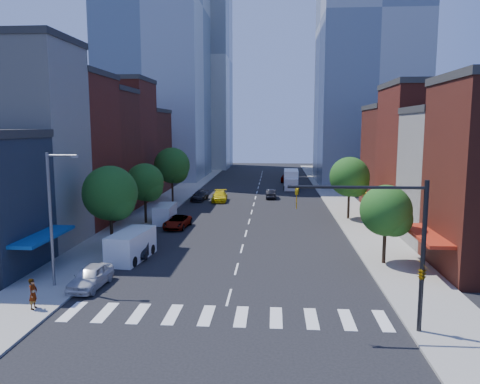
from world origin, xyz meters
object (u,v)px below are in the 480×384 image
Objects in this scene: parked_car_rear at (200,196)px; pedestrian_far at (106,250)px; parked_car_front at (91,277)px; cargo_van_far at (165,214)px; parked_car_third at (177,222)px; pedestrian_near at (33,294)px; cargo_van_near at (131,246)px; traffic_car_oncoming at (271,194)px; box_truck at (291,180)px; taxi at (220,196)px; parked_car_second at (141,248)px; traffic_car_far at (285,178)px.

pedestrian_far is at bearing -87.96° from parked_car_rear.
parked_car_front is 21.58m from cargo_van_far.
pedestrian_near reaches higher than parked_car_third.
parked_car_front is 4.57m from pedestrian_near.
parked_car_third is 1.03× the size of parked_car_rear.
cargo_van_near reaches higher than pedestrian_far.
cargo_van_near is 35.70m from traffic_car_oncoming.
box_truck is (15.27, 51.90, 0.76)m from parked_car_front.
traffic_car_oncoming is (11.88, 40.60, -0.09)m from parked_car_front.
pedestrian_far reaches higher than traffic_car_oncoming.
parked_car_rear is 0.96× the size of cargo_van_far.
taxi is 2.69× the size of pedestrian_far.
parked_car_third is 2.60× the size of pedestrian_near.
box_truck is (3.39, 11.30, 0.85)m from traffic_car_oncoming.
pedestrian_far is (-1.68, -1.07, -0.06)m from cargo_van_near.
parked_car_second is 13.70m from cargo_van_far.
pedestrian_far is (-3.00, -13.27, 0.45)m from parked_car_third.
traffic_car_far is 67.53m from pedestrian_near.
parked_car_front is at bearing -104.80° from box_truck.
parked_car_second is 0.80× the size of taxi.
pedestrian_near is at bearing -3.51° from pedestrian_far.
box_truck reaches higher than cargo_van_far.
parked_car_front is at bearing -99.39° from taxi.
traffic_car_far is (2.64, 20.73, 0.09)m from traffic_car_oncoming.
cargo_van_near is at bearing 123.64° from pedestrian_far.
traffic_car_oncoming is 20.90m from traffic_car_far.
cargo_van_near is at bearing -117.68° from parked_car_second.
pedestrian_near reaches higher than parked_car_second.
cargo_van_far is 42.32m from traffic_car_far.
cargo_van_far is at bearing 131.93° from parked_car_third.
box_truck is 4.20× the size of pedestrian_far.
taxi is (2.43, 18.16, 0.09)m from parked_car_third.
pedestrian_near is 9.87m from pedestrian_far.
cargo_van_near is 1.28× the size of traffic_car_far.
pedestrian_near reaches higher than parked_car_front.
cargo_van_near is 2.99× the size of pedestrian_far.
pedestrian_far is at bearing -95.58° from cargo_van_far.
box_truck reaches higher than traffic_car_oncoming.
pedestrian_near is (-17.06, -56.10, -0.46)m from box_truck.
parked_car_second is 0.51× the size of box_truck.
parked_car_second is 12.49m from pedestrian_near.
parked_car_third is 35.58m from box_truck.
cargo_van_far is at bearing 93.38° from parked_car_front.
traffic_car_far reaches higher than parked_car_third.
cargo_van_near reaches higher than cargo_van_far.
parked_car_front reaches higher than traffic_car_oncoming.
pedestrian_far is at bearing -3.81° from pedestrian_near.
parked_car_third is 18.32m from taxi.
parked_car_third is 0.59× the size of box_truck.
traffic_car_oncoming reaches higher than parked_car_rear.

